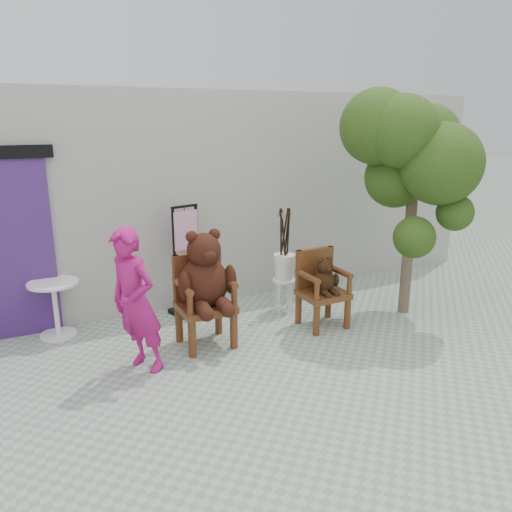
% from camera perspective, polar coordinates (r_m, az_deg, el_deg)
% --- Properties ---
extents(ground_plane, '(60.00, 60.00, 0.00)m').
position_cam_1_polar(ground_plane, '(5.50, 8.66, -13.20)').
color(ground_plane, '#99A392').
rests_on(ground_plane, ground).
extents(back_wall, '(9.00, 1.00, 3.00)m').
position_cam_1_polar(back_wall, '(7.64, -4.52, 6.97)').
color(back_wall, '#ADAAA2').
rests_on(back_wall, ground).
extents(chair_big, '(0.70, 0.74, 1.41)m').
position_cam_1_polar(chair_big, '(5.82, -5.90, -2.98)').
color(chair_big, '#4A260F').
rests_on(chair_big, ground).
extents(chair_small, '(0.57, 0.52, 0.99)m').
position_cam_1_polar(chair_small, '(6.48, 7.52, -3.04)').
color(chair_small, '#4A260F').
rests_on(chair_small, ground).
extents(person, '(0.62, 0.69, 1.59)m').
position_cam_1_polar(person, '(5.30, -13.56, -5.13)').
color(person, '#AD156A').
rests_on(person, ground).
extents(cafe_table, '(0.60, 0.60, 0.70)m').
position_cam_1_polar(cafe_table, '(6.62, -21.98, -4.95)').
color(cafe_table, white).
rests_on(cafe_table, ground).
extents(display_stand, '(0.52, 0.45, 1.51)m').
position_cam_1_polar(display_stand, '(6.88, -7.90, -1.89)').
color(display_stand, black).
rests_on(display_stand, ground).
extents(stool_bucket, '(0.32, 0.32, 1.45)m').
position_cam_1_polar(stool_bucket, '(6.91, 3.24, -1.20)').
color(stool_bucket, white).
rests_on(stool_bucket, ground).
extents(tree, '(1.89, 1.65, 3.00)m').
position_cam_1_polar(tree, '(6.74, 17.58, 11.13)').
color(tree, '#4E3C2E').
rests_on(tree, ground).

